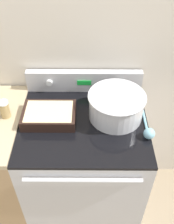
% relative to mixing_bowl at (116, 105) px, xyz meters
% --- Properties ---
extents(kitchen_wall, '(8.00, 0.05, 2.50)m').
position_rel_mixing_bowl_xyz_m(kitchen_wall, '(-0.19, 0.31, 0.21)').
color(kitchen_wall, beige).
rests_on(kitchen_wall, ground_plane).
extents(stove_range, '(0.74, 0.68, 0.95)m').
position_rel_mixing_bowl_xyz_m(stove_range, '(-0.19, -0.05, -0.56)').
color(stove_range, '#BCBCC1').
rests_on(stove_range, ground_plane).
extents(control_panel, '(0.74, 0.07, 0.14)m').
position_rel_mixing_bowl_xyz_m(control_panel, '(-0.19, 0.25, -0.02)').
color(control_panel, '#BCBCC1').
rests_on(control_panel, stove_range).
extents(mixing_bowl, '(0.33, 0.33, 0.16)m').
position_rel_mixing_bowl_xyz_m(mixing_bowl, '(0.00, 0.00, 0.00)').
color(mixing_bowl, silver).
rests_on(mixing_bowl, stove_range).
extents(casserole_dish, '(0.30, 0.21, 0.07)m').
position_rel_mixing_bowl_xyz_m(casserole_dish, '(-0.39, -0.03, -0.05)').
color(casserole_dish, black).
rests_on(casserole_dish, stove_range).
extents(ladle, '(0.06, 0.30, 0.06)m').
position_rel_mixing_bowl_xyz_m(ladle, '(0.17, -0.15, -0.06)').
color(ladle, '#7AB2C6').
rests_on(ladle, stove_range).
extents(spice_jar_white_cap, '(0.06, 0.06, 0.11)m').
position_rel_mixing_bowl_xyz_m(spice_jar_white_cap, '(-0.64, -0.02, -0.02)').
color(spice_jar_white_cap, tan).
rests_on(spice_jar_white_cap, side_counter).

